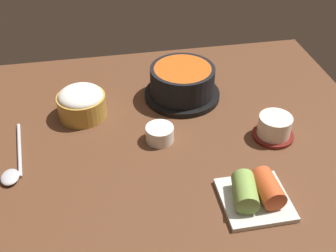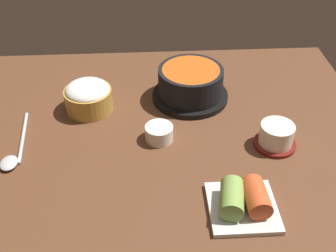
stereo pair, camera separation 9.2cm
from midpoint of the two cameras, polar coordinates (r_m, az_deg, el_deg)
The scene contains 7 objects.
dining_table at distance 95.71cm, azimuth -4.15°, elevation -1.41°, with size 100.00×76.00×2.00cm, color #56331E.
stone_pot at distance 104.17cm, azimuth -0.58°, elevation 5.80°, with size 18.91×18.91×8.26cm.
rice_bowl at distance 100.86cm, azimuth -14.25°, elevation 3.06°, with size 11.31×11.31×7.42cm.
tea_cup_with_saucer at distance 93.82cm, azimuth 11.55°, elevation -0.28°, with size 9.11×9.11×5.42cm.
banchan_cup_center at distance 91.71cm, azimuth -4.12°, elevation -1.12°, with size 6.18×6.18×3.51cm.
kimchi_plate at distance 78.94cm, azimuth 8.57°, elevation -9.18°, with size 12.48×12.48×5.35cm.
spoon at distance 92.66cm, azimuth -22.97°, elevation -5.26°, with size 4.12×19.82×1.35cm.
Camera 1 is at (-11.36, -73.24, 61.57)cm, focal length 44.90 mm.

